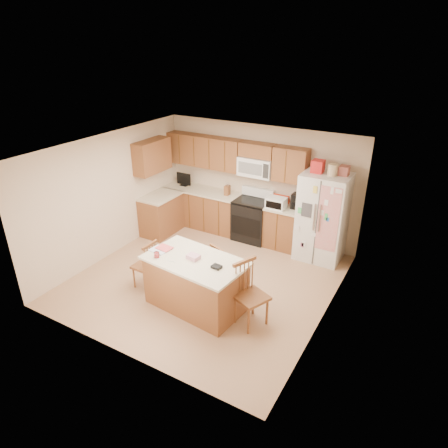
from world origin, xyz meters
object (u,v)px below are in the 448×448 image
Objects in this scene: refrigerator at (323,216)px; windsor_chair_right at (250,296)px; windsor_chair_left at (146,265)px; island at (196,283)px; windsor_chair_back at (223,267)px; stove at (252,219)px.

windsor_chair_right is (-0.30, -2.59, -0.41)m from refrigerator.
windsor_chair_left is at bearing -179.72° from windsor_chair_right.
refrigerator is 1.89× the size of windsor_chair_right.
island is 1.90× the size of windsor_chair_left.
windsor_chair_left reaches higher than windsor_chair_back.
windsor_chair_right reaches higher than windsor_chair_left.
island is 1.61× the size of windsor_chair_right.
island is 1.11m from windsor_chair_left.
windsor_chair_right is at bearing 3.08° from island.
windsor_chair_right is at bearing 0.28° from windsor_chair_left.
windsor_chair_left is 0.84× the size of windsor_chair_right.
island is at bearing -83.87° from stove.
windsor_chair_back is at bearing 143.62° from windsor_chair_right.
windsor_chair_back is (0.11, 0.70, -0.04)m from island.
stove is 1.05× the size of windsor_chair_right.
refrigerator is at bearing 64.13° from island.
refrigerator is 2.97m from island.
windsor_chair_right is at bearing -96.57° from refrigerator.
stove is 2.78m from windsor_chair_left.
windsor_chair_back is (-1.17, -1.94, -0.51)m from refrigerator.
windsor_chair_back is 1.09m from windsor_chair_right.
refrigerator is 2.24× the size of windsor_chair_left.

